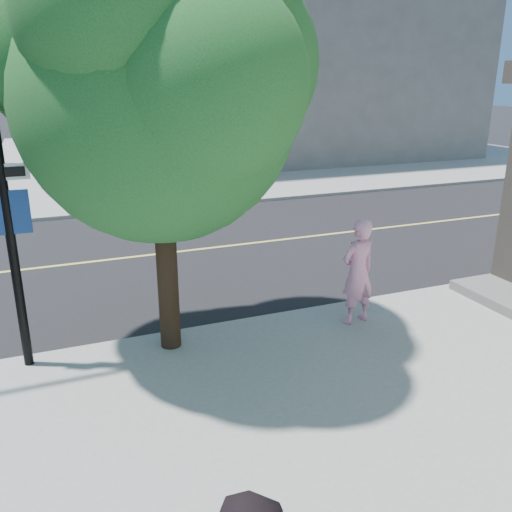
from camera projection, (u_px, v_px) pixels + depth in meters
name	position (u px, v px, depth m)	size (l,w,h in m)	color
road_ew	(1.00, 273.00, 11.99)	(140.00, 9.00, 0.01)	black
sidewalk_ne	(265.00, 151.00, 31.72)	(29.00, 25.00, 0.12)	gray
filler_ne	(270.00, 22.00, 30.13)	(18.00, 16.00, 14.00)	slate
man_on_phone	(358.00, 272.00, 9.03)	(0.67, 0.44, 1.83)	pink
street_tree	(164.00, 68.00, 7.24)	(4.82, 4.38, 6.40)	black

